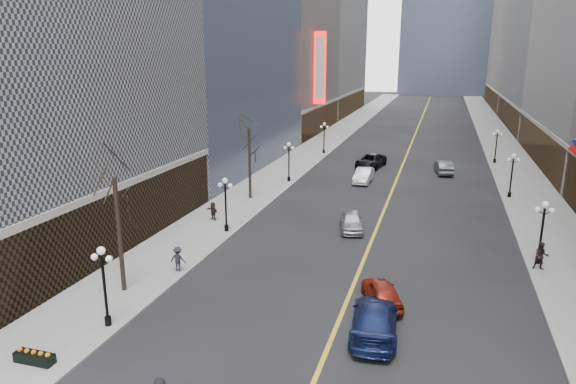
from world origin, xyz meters
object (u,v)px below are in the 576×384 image
Objects in this scene: streetlamp_west_1 at (226,199)px; car_sb_near at (375,319)px; car_nb_mid at (364,175)px; car_sb_far at (444,167)px; streetlamp_west_2 at (289,158)px; streetlamp_east_1 at (543,226)px; car_sb_mid at (382,293)px; streetlamp_east_2 at (512,171)px; streetlamp_west_0 at (104,278)px; car_nb_far at (371,161)px; streetlamp_west_3 at (324,135)px; car_nb_near at (352,221)px; streetlamp_east_3 at (497,142)px.

streetlamp_west_1 reaches higher than car_sb_near.
car_sb_far is (8.82, 7.27, 0.02)m from car_nb_mid.
car_nb_mid is at bearing -85.10° from car_sb_near.
car_sb_near is (13.84, -30.50, -2.04)m from streetlamp_west_2.
car_sb_mid is at bearing -137.45° from streetlamp_east_1.
streetlamp_east_2 is 41.39m from streetlamp_west_0.
car_nb_far is at bearing 93.95° from car_nb_mid.
streetlamp_west_0 is 0.76× the size of car_sb_near.
streetlamp_east_1 and streetlamp_east_2 have the same top height.
car_nb_mid is 0.83× the size of car_sb_near.
streetlamp_west_0 reaches higher than car_sb_near.
car_nb_far is at bearing -15.56° from car_sb_far.
streetlamp_east_1 is 1.00× the size of streetlamp_east_2.
streetlamp_west_1 is 36.00m from streetlamp_west_3.
car_nb_near is 16.60m from car_sb_near.
streetlamp_west_1 is (-23.60, -36.00, 0.00)m from streetlamp_east_3.
streetlamp_west_3 is at bearing 90.00° from streetlamp_west_1.
streetlamp_east_1 is 32.89m from car_nb_far.
streetlamp_west_2 is (0.00, 34.00, 0.00)m from streetlamp_west_0.
streetlamp_west_2 is at bearing -116.65° from car_nb_far.
car_nb_near is at bearing -83.08° from car_nb_mid.
car_sb_near is (-9.76, -30.50, -2.04)m from streetlamp_east_2.
streetlamp_east_2 is at bearing 37.33° from streetlamp_west_1.
car_sb_far is (17.05, 27.78, -2.07)m from streetlamp_west_1.
streetlamp_east_1 is at bearing 34.14° from streetlamp_west_0.
streetlamp_west_2 is at bearing 142.67° from streetlamp_east_1.
streetlamp_east_2 is at bearing 0.00° from streetlamp_west_2.
streetlamp_west_2 is 0.76× the size of car_sb_near.
streetlamp_west_2 is at bearing -142.67° from streetlamp_east_3.
streetlamp_east_2 is at bearing 33.11° from car_nb_near.
streetlamp_west_0 is (-23.60, -34.00, 0.00)m from streetlamp_east_2.
car_nb_far is at bearing 81.22° from car_nb_near.
car_sb_near is (-9.76, -12.50, -2.04)m from streetlamp_east_1.
car_nb_mid is at bearing -100.85° from car_sb_mid.
streetlamp_east_3 is 29.68m from streetlamp_west_2.
streetlamp_west_1 reaches higher than car_nb_mid.
car_sb_near is (4.04, -16.10, 0.08)m from car_nb_near.
streetlamp_west_2 is 1.05× the size of car_sb_mid.
streetlamp_west_1 is 0.73× the size of car_nb_far.
streetlamp_west_1 is at bearing 49.38° from car_sb_far.
streetlamp_west_1 is at bearing 180.00° from streetlamp_east_1.
streetlamp_west_1 is (-23.60, 0.00, 0.00)m from streetlamp_east_1.
streetlamp_west_1 is at bearing -172.92° from car_nb_near.
streetlamp_west_1 is 18.00m from streetlamp_west_2.
streetlamp_east_1 is at bearing -56.75° from streetlamp_west_3.
car_sb_near is (13.84, 3.50, -2.04)m from streetlamp_west_0.
car_nb_near is (-13.80, -32.40, -2.12)m from streetlamp_east_3.
streetlamp_west_0 is 22.02m from car_nb_near.
streetlamp_west_3 is 1.05× the size of car_sb_mid.
car_nb_mid is at bearing 170.71° from streetlamp_east_2.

